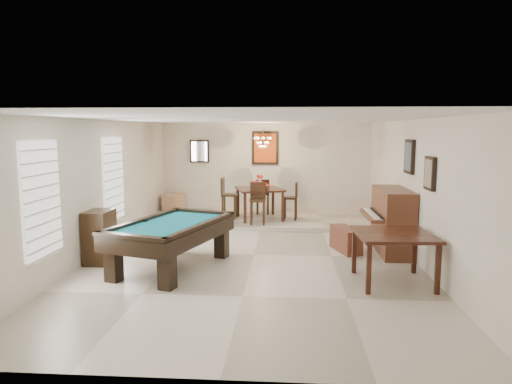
# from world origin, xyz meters

# --- Properties ---
(ground_plane) EXTENTS (6.00, 9.00, 0.02)m
(ground_plane) POSITION_xyz_m (0.00, 0.00, -0.01)
(ground_plane) COLOR beige
(wall_back) EXTENTS (6.00, 0.04, 2.60)m
(wall_back) POSITION_xyz_m (0.00, 4.50, 1.30)
(wall_back) COLOR silver
(wall_back) RESTS_ON ground_plane
(wall_front) EXTENTS (6.00, 0.04, 2.60)m
(wall_front) POSITION_xyz_m (0.00, -4.50, 1.30)
(wall_front) COLOR silver
(wall_front) RESTS_ON ground_plane
(wall_left) EXTENTS (0.04, 9.00, 2.60)m
(wall_left) POSITION_xyz_m (-3.00, 0.00, 1.30)
(wall_left) COLOR silver
(wall_left) RESTS_ON ground_plane
(wall_right) EXTENTS (0.04, 9.00, 2.60)m
(wall_right) POSITION_xyz_m (3.00, 0.00, 1.30)
(wall_right) COLOR silver
(wall_right) RESTS_ON ground_plane
(ceiling) EXTENTS (6.00, 9.00, 0.04)m
(ceiling) POSITION_xyz_m (0.00, 0.00, 2.60)
(ceiling) COLOR white
(ceiling) RESTS_ON wall_back
(dining_step) EXTENTS (6.00, 2.50, 0.12)m
(dining_step) POSITION_xyz_m (0.00, 3.25, 0.06)
(dining_step) COLOR beige
(dining_step) RESTS_ON ground_plane
(window_left_front) EXTENTS (0.06, 1.00, 1.70)m
(window_left_front) POSITION_xyz_m (-2.97, -2.20, 1.40)
(window_left_front) COLOR white
(window_left_front) RESTS_ON wall_left
(window_left_rear) EXTENTS (0.06, 1.00, 1.70)m
(window_left_rear) POSITION_xyz_m (-2.97, 0.60, 1.40)
(window_left_rear) COLOR white
(window_left_rear) RESTS_ON wall_left
(pool_table) EXTENTS (1.96, 2.67, 0.80)m
(pool_table) POSITION_xyz_m (-1.36, -0.97, 0.40)
(pool_table) COLOR black
(pool_table) RESTS_ON ground_plane
(square_table) EXTENTS (1.24, 1.24, 0.81)m
(square_table) POSITION_xyz_m (2.31, -1.49, 0.40)
(square_table) COLOR black
(square_table) RESTS_ON ground_plane
(upright_piano) EXTENTS (0.85, 1.52, 1.27)m
(upright_piano) POSITION_xyz_m (2.55, 0.37, 0.63)
(upright_piano) COLOR brown
(upright_piano) RESTS_ON ground_plane
(piano_bench) EXTENTS (0.58, 0.92, 0.48)m
(piano_bench) POSITION_xyz_m (1.81, 0.39, 0.24)
(piano_bench) COLOR brown
(piano_bench) RESTS_ON ground_plane
(apothecary_chest) EXTENTS (0.43, 0.64, 0.96)m
(apothecary_chest) POSITION_xyz_m (-2.77, -0.70, 0.48)
(apothecary_chest) COLOR black
(apothecary_chest) RESTS_ON ground_plane
(dining_table) EXTENTS (1.38, 1.38, 0.92)m
(dining_table) POSITION_xyz_m (-0.07, 3.04, 0.58)
(dining_table) COLOR black
(dining_table) RESTS_ON dining_step
(flower_vase) EXTENTS (0.16, 0.16, 0.24)m
(flower_vase) POSITION_xyz_m (-0.07, 3.04, 1.16)
(flower_vase) COLOR red
(flower_vase) RESTS_ON dining_table
(dining_chair_south) EXTENTS (0.39, 0.39, 1.02)m
(dining_chair_south) POSITION_xyz_m (-0.08, 2.34, 0.63)
(dining_chair_south) COLOR black
(dining_chair_south) RESTS_ON dining_step
(dining_chair_north) EXTENTS (0.37, 0.37, 0.96)m
(dining_chair_north) POSITION_xyz_m (-0.03, 3.77, 0.60)
(dining_chair_north) COLOR black
(dining_chair_north) RESTS_ON dining_step
(dining_chair_west) EXTENTS (0.40, 0.40, 1.06)m
(dining_chair_west) POSITION_xyz_m (-0.86, 3.06, 0.65)
(dining_chair_west) COLOR black
(dining_chair_west) RESTS_ON dining_step
(dining_chair_east) EXTENTS (0.39, 0.39, 0.97)m
(dining_chair_east) POSITION_xyz_m (0.72, 3.01, 0.60)
(dining_chair_east) COLOR black
(dining_chair_east) RESTS_ON dining_step
(corner_bench) EXTENTS (0.56, 0.64, 0.49)m
(corner_bench) POSITION_xyz_m (-2.59, 4.03, 0.37)
(corner_bench) COLOR tan
(corner_bench) RESTS_ON dining_step
(chandelier) EXTENTS (0.44, 0.44, 0.60)m
(chandelier) POSITION_xyz_m (0.00, 3.20, 2.20)
(chandelier) COLOR #FFE5B2
(chandelier) RESTS_ON ceiling
(back_painting) EXTENTS (0.75, 0.06, 0.95)m
(back_painting) POSITION_xyz_m (0.00, 4.46, 1.90)
(back_painting) COLOR #D84C14
(back_painting) RESTS_ON wall_back
(back_mirror) EXTENTS (0.55, 0.06, 0.65)m
(back_mirror) POSITION_xyz_m (-1.90, 4.46, 1.80)
(back_mirror) COLOR white
(back_mirror) RESTS_ON wall_back
(right_picture_upper) EXTENTS (0.06, 0.55, 0.65)m
(right_picture_upper) POSITION_xyz_m (2.96, 0.30, 1.90)
(right_picture_upper) COLOR slate
(right_picture_upper) RESTS_ON wall_right
(right_picture_lower) EXTENTS (0.06, 0.45, 0.55)m
(right_picture_lower) POSITION_xyz_m (2.96, -1.00, 1.70)
(right_picture_lower) COLOR gray
(right_picture_lower) RESTS_ON wall_right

